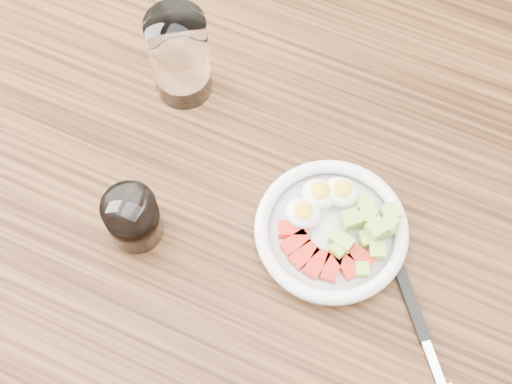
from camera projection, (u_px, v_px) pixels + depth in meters
ground at (258, 343)px, 1.60m from camera, size 4.00×4.00×0.00m
dining_table at (260, 239)px, 0.98m from camera, size 1.50×0.90×0.77m
bowl at (332, 229)px, 0.86m from camera, size 0.19×0.19×0.05m
fork at (419, 324)px, 0.83m from camera, size 0.14×0.17×0.01m
water_glass at (180, 57)px, 0.91m from camera, size 0.08×0.08×0.14m
coffee_glass at (133, 218)px, 0.85m from camera, size 0.07×0.07×0.07m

